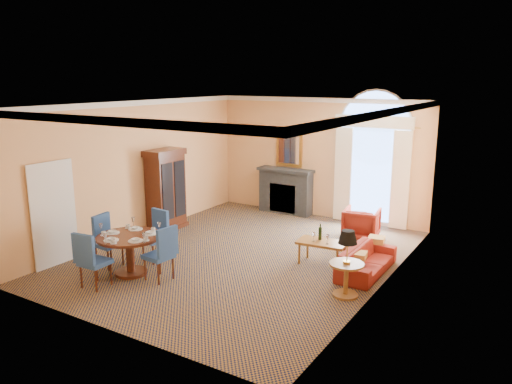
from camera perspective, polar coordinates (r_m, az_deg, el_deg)
The scene contains 12 objects.
ground at distance 10.74m, azimuth -1.41°, elevation -7.29°, with size 7.50×7.50×0.00m, color #141D40.
room_envelope at distance 10.72m, azimuth 0.35°, elevation 6.50°, with size 6.04×7.52×3.45m.
armoire at distance 12.56m, azimuth -10.27°, elevation 0.11°, with size 0.58×1.02×2.01m.
dining_table at distance 9.89m, azimuth -14.24°, elevation -5.92°, with size 1.24×1.24×0.98m.
dining_chair_north at distance 10.57m, azimuth -11.17°, elevation -4.46°, with size 0.56×0.56×1.05m.
dining_chair_south at distance 9.43m, azimuth -18.47°, elevation -7.06°, with size 0.51×0.52×1.05m.
dining_chair_east at distance 9.45m, azimuth -10.60°, elevation -6.55°, with size 0.53×0.52×1.05m.
dining_chair_west at distance 10.49m, azimuth -16.85°, elevation -4.92°, with size 0.52×0.50×1.05m.
sofa at distance 10.00m, azimuth 12.54°, elevation -7.62°, with size 1.73×0.68×0.51m, color maroon.
armchair at distance 11.99m, azimuth 11.95°, elevation -3.55°, with size 0.79×0.81×0.74m, color maroon.
coffee_table at distance 10.19m, azimuth 7.55°, elevation -5.82°, with size 1.03×0.64×0.83m.
side_table at distance 8.75m, azimuth 10.36°, elevation -7.24°, with size 0.61×0.61×1.16m.
Camera 1 is at (5.50, -8.44, 3.72)m, focal length 35.00 mm.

